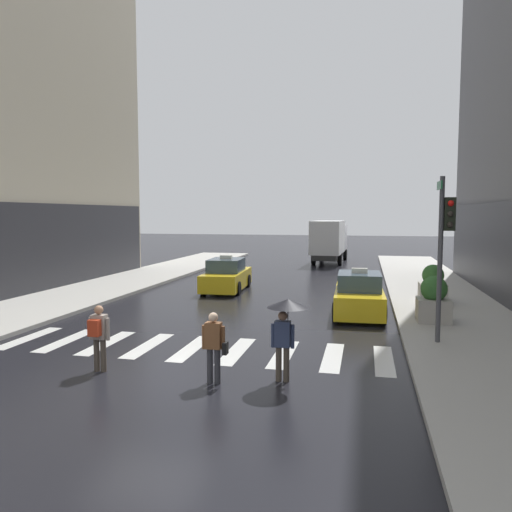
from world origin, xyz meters
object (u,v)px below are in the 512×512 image
(traffic_light_pole, at_px, (444,236))
(taxi_second, at_px, (227,276))
(planter_mid_block, at_px, (433,285))
(box_truck, at_px, (329,240))
(pedestrian_with_backpack, at_px, (99,333))
(planter_near_corner, at_px, (434,301))
(pedestrian_with_umbrella, at_px, (286,317))
(pedestrian_with_handbag, at_px, (214,343))
(taxi_lead, at_px, (359,296))

(traffic_light_pole, xyz_separation_m, taxi_second, (-9.07, 8.90, -2.53))
(traffic_light_pole, xyz_separation_m, planter_mid_block, (0.61, 6.83, -2.38))
(box_truck, xyz_separation_m, pedestrian_with_backpack, (-3.54, -28.36, -0.88))
(box_truck, xyz_separation_m, planter_mid_block, (5.62, -17.33, -0.98))
(taxi_second, height_order, planter_near_corner, taxi_second)
(box_truck, xyz_separation_m, pedestrian_with_umbrella, (1.05, -28.05, -0.34))
(pedestrian_with_umbrella, distance_m, planter_near_corner, 7.92)
(pedestrian_with_backpack, bearing_deg, box_truck, 82.88)
(planter_near_corner, bearing_deg, pedestrian_with_handbag, -128.10)
(taxi_lead, distance_m, pedestrian_with_umbrella, 8.40)
(taxi_second, distance_m, pedestrian_with_backpack, 13.12)
(traffic_light_pole, bearing_deg, taxi_second, 135.52)
(pedestrian_with_handbag, relative_size, planter_near_corner, 1.03)
(pedestrian_with_handbag, bearing_deg, taxi_second, 104.89)
(taxi_lead, bearing_deg, pedestrian_with_backpack, -125.75)
(planter_near_corner, distance_m, planter_mid_block, 4.00)
(box_truck, xyz_separation_m, planter_near_corner, (5.14, -21.30, -0.98))
(taxi_lead, xyz_separation_m, planter_mid_block, (3.02, 2.51, 0.15))
(pedestrian_with_umbrella, bearing_deg, pedestrian_with_backpack, -176.14)
(planter_near_corner, bearing_deg, box_truck, 103.57)
(pedestrian_with_handbag, bearing_deg, planter_mid_block, 61.25)
(taxi_lead, bearing_deg, planter_near_corner, -29.89)
(box_truck, bearing_deg, traffic_light_pole, -78.30)
(taxi_lead, relative_size, taxi_second, 0.99)
(pedestrian_with_backpack, distance_m, planter_near_corner, 11.19)
(taxi_lead, relative_size, pedestrian_with_umbrella, 2.36)
(taxi_lead, bearing_deg, pedestrian_with_handbag, -109.75)
(pedestrian_with_backpack, distance_m, pedestrian_with_handbag, 3.02)
(taxi_second, relative_size, planter_mid_block, 2.89)
(taxi_second, distance_m, pedestrian_with_umbrella, 13.80)
(planter_mid_block, bearing_deg, pedestrian_with_backpack, -129.70)
(traffic_light_pole, height_order, taxi_lead, traffic_light_pole)
(traffic_light_pole, distance_m, taxi_lead, 5.56)
(pedestrian_with_backpack, bearing_deg, traffic_light_pole, 26.19)
(taxi_second, bearing_deg, traffic_light_pole, -44.48)
(planter_mid_block, bearing_deg, pedestrian_with_handbag, -118.75)
(taxi_second, distance_m, planter_near_corner, 11.02)
(planter_near_corner, bearing_deg, traffic_light_pole, -92.81)
(pedestrian_with_umbrella, xyz_separation_m, pedestrian_with_backpack, (-4.59, -0.31, -0.54))
(taxi_lead, relative_size, box_truck, 0.60)
(taxi_second, relative_size, pedestrian_with_handbag, 2.80)
(taxi_second, xyz_separation_m, planter_mid_block, (9.68, -2.07, 0.15))
(taxi_lead, bearing_deg, traffic_light_pole, -60.86)
(taxi_second, xyz_separation_m, pedestrian_with_umbrella, (5.11, -12.80, 0.79))
(planter_near_corner, bearing_deg, taxi_second, 146.70)
(box_truck, bearing_deg, planter_near_corner, -76.43)
(box_truck, bearing_deg, taxi_second, -104.92)
(traffic_light_pole, relative_size, box_truck, 0.63)
(taxi_lead, height_order, taxi_second, same)
(planter_near_corner, xyz_separation_m, planter_mid_block, (0.47, 3.97, 0.00))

